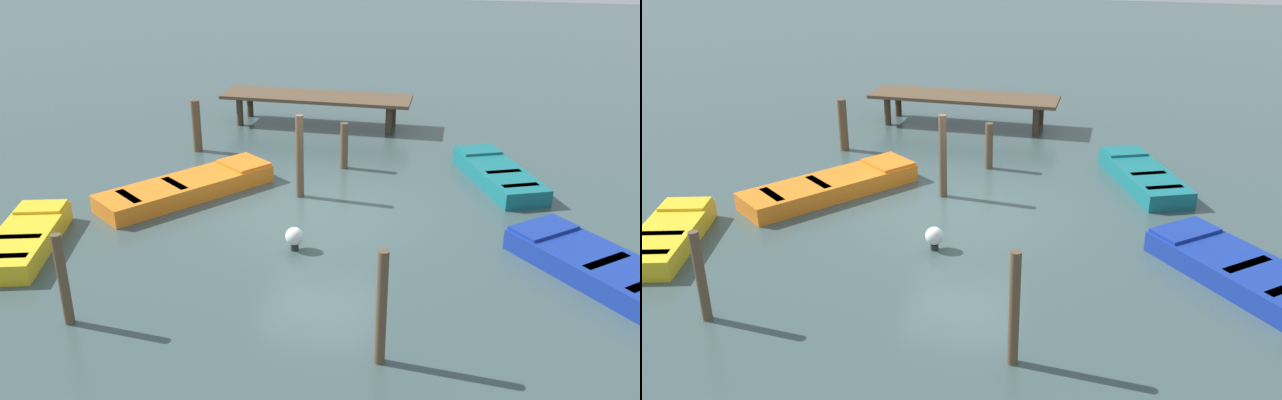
{
  "view_description": "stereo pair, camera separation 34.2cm",
  "coord_description": "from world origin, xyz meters",
  "views": [
    {
      "loc": [
        3.02,
        -13.1,
        6.15
      ],
      "look_at": [
        0.0,
        0.0,
        0.35
      ],
      "focal_mm": 37.82,
      "sensor_mm": 36.0,
      "label": 1
    },
    {
      "loc": [
        3.35,
        -13.02,
        6.15
      ],
      "look_at": [
        0.0,
        0.0,
        0.35
      ],
      "focal_mm": 37.82,
      "sensor_mm": 36.0,
      "label": 2
    }
  ],
  "objects": [
    {
      "name": "ground_plane",
      "position": [
        0.0,
        0.0,
        0.0
      ],
      "size": [
        80.0,
        80.0,
        0.0
      ],
      "primitive_type": "plane",
      "color": "#384C4C"
    },
    {
      "name": "rowboat_yellow",
      "position": [
        -5.27,
        -2.9,
        0.22
      ],
      "size": [
        1.84,
        3.05,
        0.46
      ],
      "rotation": [
        0.0,
        0.0,
        1.86
      ],
      "color": "gold",
      "rests_on": "ground_plane"
    },
    {
      "name": "mooring_piling_near_left",
      "position": [
        -3.0,
        -5.02,
        0.79
      ],
      "size": [
        0.16,
        0.16,
        1.59
      ],
      "primitive_type": "cylinder",
      "color": "brown",
      "rests_on": "ground_plane"
    },
    {
      "name": "rowboat_orange",
      "position": [
        -3.24,
        0.38,
        0.22
      ],
      "size": [
        3.41,
        4.09,
        0.46
      ],
      "rotation": [
        0.0,
        0.0,
        0.95
      ],
      "color": "orange",
      "rests_on": "ground_plane"
    },
    {
      "name": "rowboat_blue",
      "position": [
        5.45,
        -1.43,
        0.22
      ],
      "size": [
        3.18,
        3.29,
        0.46
      ],
      "rotation": [
        0.0,
        0.0,
        2.31
      ],
      "color": "navy",
      "rests_on": "ground_plane"
    },
    {
      "name": "rowboat_teal",
      "position": [
        3.82,
        2.81,
        0.22
      ],
      "size": [
        2.32,
        3.41,
        0.46
      ],
      "rotation": [
        0.0,
        0.0,
        1.98
      ],
      "color": "#14666B",
      "rests_on": "ground_plane"
    },
    {
      "name": "marker_buoy",
      "position": [
        -0.11,
        -1.74,
        0.29
      ],
      "size": [
        0.36,
        0.36,
        0.48
      ],
      "color": "#262626",
      "rests_on": "ground_plane"
    },
    {
      "name": "mooring_piling_center",
      "position": [
        -0.05,
        2.98,
        0.6
      ],
      "size": [
        0.2,
        0.2,
        1.21
      ],
      "primitive_type": "cylinder",
      "color": "brown",
      "rests_on": "ground_plane"
    },
    {
      "name": "mooring_piling_mid_left",
      "position": [
        2.03,
        -4.91,
        0.92
      ],
      "size": [
        0.16,
        0.16,
        1.85
      ],
      "primitive_type": "cylinder",
      "color": "brown",
      "rests_on": "ground_plane"
    },
    {
      "name": "mooring_piling_far_right",
      "position": [
        -4.25,
        3.4,
        0.72
      ],
      "size": [
        0.25,
        0.25,
        1.44
      ],
      "primitive_type": "cylinder",
      "color": "brown",
      "rests_on": "ground_plane"
    },
    {
      "name": "dock_segment",
      "position": [
        -1.61,
        6.5,
        0.83
      ],
      "size": [
        5.78,
        1.52,
        0.95
      ],
      "rotation": [
        0.0,
        0.0,
        0.01
      ],
      "color": "brown",
      "rests_on": "ground_plane"
    },
    {
      "name": "mooring_piling_mid_right",
      "position": [
        -0.68,
        0.9,
        0.98
      ],
      "size": [
        0.18,
        0.18,
        1.96
      ],
      "primitive_type": "cylinder",
      "color": "brown",
      "rests_on": "ground_plane"
    }
  ]
}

